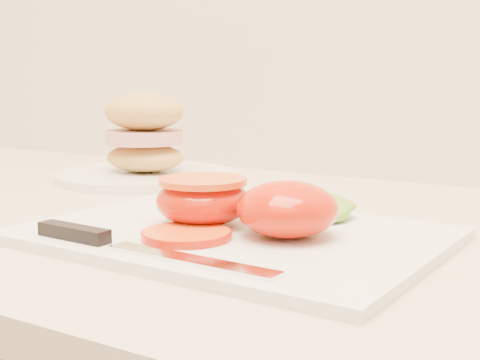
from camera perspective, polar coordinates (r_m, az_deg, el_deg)
The scene contains 7 objects.
cutting_board at distance 0.61m, azimuth -0.50°, elevation -4.75°, with size 0.36×0.26×0.01m, color white.
tomato_half_dome at distance 0.58m, azimuth 4.06°, elevation -2.48°, with size 0.09×0.09×0.05m, color red.
tomato_half_cut at distance 0.63m, azimuth -3.17°, elevation -1.65°, with size 0.09×0.09×0.04m.
tomato_slice_0 at distance 0.58m, azimuth -4.59°, elevation -4.67°, with size 0.08×0.08×0.01m, color orange.
lettuce_leaf_0 at distance 0.66m, azimuth 5.61°, elevation -2.34°, with size 0.10×0.07×0.02m, color #8AC333.
knife at distance 0.56m, azimuth -10.53°, elevation -5.26°, with size 0.24×0.03×0.01m.
sandwich_plate at distance 0.97m, azimuth -8.13°, elevation 2.69°, with size 0.25×0.25×0.12m.
Camera 1 is at (-0.22, 1.09, 1.08)m, focal length 50.00 mm.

